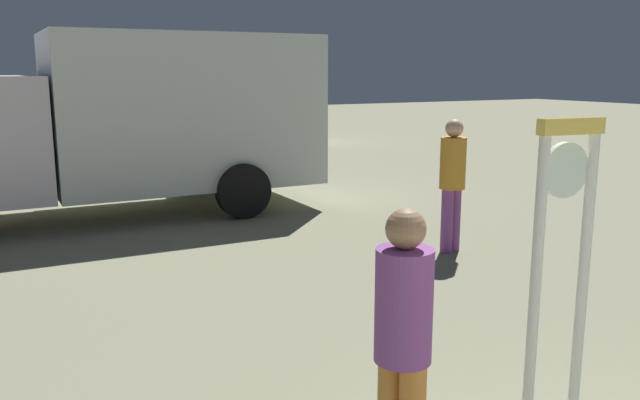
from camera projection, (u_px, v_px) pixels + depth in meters
The scene contains 5 objects.
standing_clock at pixel (562, 249), 4.16m from camera, with size 0.47×0.13×2.11m.
person_near_clock at pixel (403, 339), 3.63m from camera, with size 0.32×0.32×1.67m.
person_distant at pixel (452, 179), 8.65m from camera, with size 0.34×0.34×1.77m.
box_truck_near at pixel (137, 118), 10.95m from camera, with size 6.62×2.74×2.98m.
box_truck_far at pixel (211, 97), 19.67m from camera, with size 7.34×3.58×2.88m.
Camera 1 is at (-2.59, -0.59, 2.40)m, focal length 36.88 mm.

